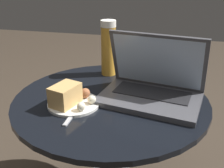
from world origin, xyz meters
The scene contains 5 objects.
table centered at (0.00, 0.00, 0.34)m, with size 0.68×0.68×0.50m.
laptop centered at (0.14, 0.03, 0.55)m, with size 0.36×0.27×0.22m.
beer_glass centered at (-0.06, 0.22, 0.62)m, with size 0.06×0.06×0.23m.
snack_plate centered at (-0.11, -0.09, 0.53)m, with size 0.17×0.17×0.08m.
fork centered at (-0.08, -0.11, 0.51)m, with size 0.02×0.18×0.00m.
Camera 1 is at (0.20, -0.80, 0.91)m, focal length 42.00 mm.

